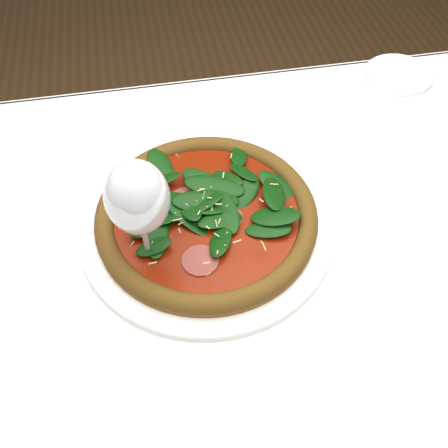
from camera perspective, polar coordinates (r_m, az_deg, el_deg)
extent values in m
plane|color=brown|center=(1.44, 1.53, -19.33)|extent=(6.00, 6.00, 0.00)
cube|color=white|center=(0.79, 2.64, -1.77)|extent=(1.20, 0.80, 0.04)
cylinder|color=#482D1C|center=(1.45, 20.39, 3.28)|extent=(0.06, 0.06, 0.71)
cube|color=white|center=(1.13, -1.97, 11.61)|extent=(1.20, 0.01, 0.22)
cylinder|color=white|center=(0.78, -1.98, 0.08)|extent=(0.39, 0.39, 0.01)
torus|color=white|center=(0.77, -1.99, 0.29)|extent=(0.39, 0.39, 0.01)
cylinder|color=brown|center=(0.77, -2.00, 0.66)|extent=(0.34, 0.34, 0.01)
torus|color=olive|center=(0.76, -2.02, 1.09)|extent=(0.34, 0.34, 0.03)
cylinder|color=maroon|center=(0.76, -2.02, 1.09)|extent=(0.28, 0.28, 0.00)
cylinder|color=brown|center=(0.76, -2.03, 1.30)|extent=(0.25, 0.25, 0.00)
ellipsoid|color=#0B3D0B|center=(0.75, -2.05, 1.85)|extent=(0.27, 0.27, 0.03)
cylinder|color=beige|center=(0.74, -2.07, 2.19)|extent=(0.25, 0.25, 0.00)
cylinder|color=white|center=(0.75, -8.37, -4.49)|extent=(0.07, 0.07, 0.00)
cylinder|color=white|center=(0.70, -8.86, -2.13)|extent=(0.01, 0.01, 0.10)
ellipsoid|color=white|center=(0.63, -9.89, 2.96)|extent=(0.08, 0.08, 0.11)
cylinder|color=white|center=(1.13, 19.34, 15.82)|extent=(0.14, 0.14, 0.01)
torus|color=white|center=(1.13, 19.38, 15.94)|extent=(0.14, 0.14, 0.01)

